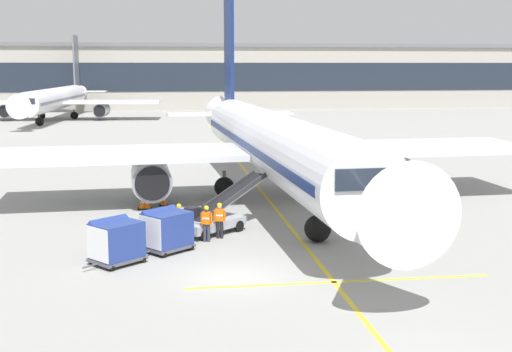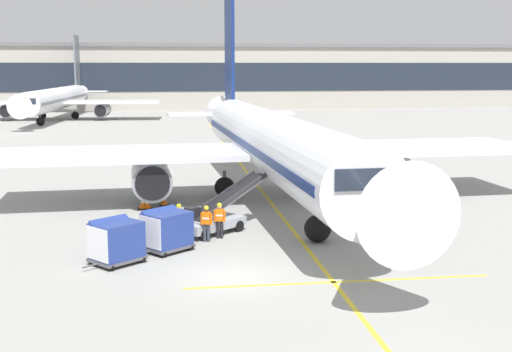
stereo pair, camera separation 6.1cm
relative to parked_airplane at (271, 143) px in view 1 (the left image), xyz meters
The scene contains 16 objects.
ground_plane 16.43m from the parked_airplane, 104.54° to the right, with size 600.00×600.00×0.00m, color gray.
parked_airplane is the anchor object (origin of this frame).
belt_loader 9.62m from the parked_airplane, 116.50° to the right, with size 4.95×4.45×2.71m.
baggage_cart_lead 13.37m from the parked_airplane, 119.90° to the right, with size 2.60×2.51×1.91m.
baggage_cart_second 15.85m from the parked_airplane, 123.54° to the right, with size 2.60×2.51×1.91m.
ground_crew_by_loader 10.59m from the parked_airplane, 112.83° to the right, with size 0.56×0.31×1.74m.
ground_crew_by_carts 11.34m from the parked_airplane, 114.90° to the right, with size 0.54×0.36×1.74m.
ground_crew_marshaller 11.40m from the parked_airplane, 122.18° to the right, with size 0.50×0.40×1.74m.
ground_crew_wingwalker 12.63m from the parked_airplane, 115.99° to the right, with size 0.26×0.57×1.74m.
safety_cone_engine_keepout 8.50m from the parked_airplane, 164.05° to the right, with size 0.55×0.55×0.63m.
safety_cone_wingtip 7.48m from the parked_airplane, 168.52° to the right, with size 0.53×0.53×0.61m.
safety_cone_nose_mark 8.72m from the parked_airplane, 164.82° to the right, with size 0.61×0.61×0.69m.
apron_guidance_line_lead_in 3.56m from the parked_airplane, 104.74° to the right, with size 0.20×110.00×0.01m.
apron_guidance_line_stop_bar 17.09m from the parked_airplane, 89.87° to the right, with size 12.00×0.20×0.01m.
terminal_building 93.02m from the parked_airplane, 89.22° to the left, with size 135.66×16.99×12.29m.
distant_airplane 69.06m from the parked_airplane, 109.12° to the left, with size 31.89×40.51×13.41m.
Camera 1 is at (-2.57, -25.44, 8.24)m, focal length 47.32 mm.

